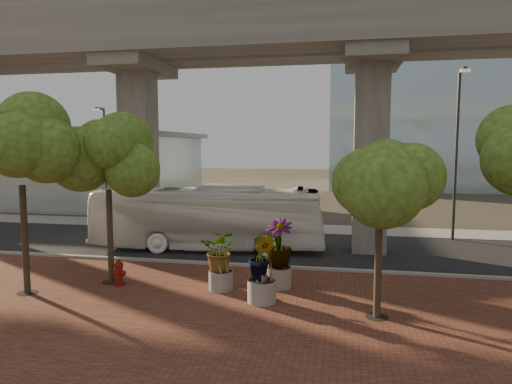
# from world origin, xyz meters

# --- Properties ---
(ground) EXTENTS (160.00, 160.00, 0.00)m
(ground) POSITION_xyz_m (0.00, 0.00, 0.00)
(ground) COLOR #3D392C
(ground) RESTS_ON ground
(brick_plaza) EXTENTS (70.00, 13.00, 0.06)m
(brick_plaza) POSITION_xyz_m (0.00, -8.00, 0.03)
(brick_plaza) COLOR brown
(brick_plaza) RESTS_ON ground
(asphalt_road) EXTENTS (90.00, 8.00, 0.04)m
(asphalt_road) POSITION_xyz_m (0.00, 2.00, 0.02)
(asphalt_road) COLOR black
(asphalt_road) RESTS_ON ground
(curb_strip) EXTENTS (70.00, 0.25, 0.16)m
(curb_strip) POSITION_xyz_m (0.00, -2.00, 0.08)
(curb_strip) COLOR #9E9A93
(curb_strip) RESTS_ON ground
(far_sidewalk) EXTENTS (90.00, 3.00, 0.06)m
(far_sidewalk) POSITION_xyz_m (0.00, 7.50, 0.03)
(far_sidewalk) COLOR #9E9A93
(far_sidewalk) RESTS_ON ground
(transit_viaduct) EXTENTS (72.00, 5.60, 12.40)m
(transit_viaduct) POSITION_xyz_m (0.00, 2.00, 7.29)
(transit_viaduct) COLOR gray
(transit_viaduct) RESTS_ON ground
(station_pavilion) EXTENTS (23.00, 13.00, 6.30)m
(station_pavilion) POSITION_xyz_m (-20.00, 16.00, 3.22)
(station_pavilion) COLOR #A0B2B7
(station_pavilion) RESTS_ON ground
(transit_bus) EXTENTS (11.73, 3.72, 3.22)m
(transit_bus) POSITION_xyz_m (-1.89, 0.95, 1.61)
(transit_bus) COLOR white
(transit_bus) RESTS_ON ground
(fire_hydrant) EXTENTS (0.48, 0.43, 0.96)m
(fire_hydrant) POSITION_xyz_m (-3.36, -5.50, 0.52)
(fire_hydrant) COLOR maroon
(fire_hydrant) RESTS_ON ground
(planter_front) EXTENTS (1.97, 1.97, 2.17)m
(planter_front) POSITION_xyz_m (0.50, -5.28, 1.38)
(planter_front) COLOR #A9A598
(planter_front) RESTS_ON ground
(planter_right) EXTENTS (2.35, 2.35, 2.51)m
(planter_right) POSITION_xyz_m (2.49, -4.62, 1.58)
(planter_right) COLOR #9B948C
(planter_right) RESTS_ON ground
(planter_left) EXTENTS (2.10, 2.10, 2.31)m
(planter_left) POSITION_xyz_m (2.18, -6.32, 1.46)
(planter_left) COLOR #ABA69A
(planter_left) RESTS_ON ground
(street_tree_far_west) EXTENTS (3.97, 3.97, 6.79)m
(street_tree_far_west) POSITION_xyz_m (-6.08, -6.97, 5.02)
(street_tree_far_west) COLOR #483C29
(street_tree_far_west) RESTS_ON ground
(street_tree_near_west) EXTENTS (3.78, 3.78, 6.36)m
(street_tree_near_west) POSITION_xyz_m (-3.81, -5.23, 4.67)
(street_tree_near_west) COLOR #483C29
(street_tree_near_west) RESTS_ON ground
(street_tree_near_east) EXTENTS (3.78, 3.78, 6.27)m
(street_tree_near_east) POSITION_xyz_m (5.83, -6.94, 4.59)
(street_tree_near_east) COLOR #483C29
(street_tree_near_east) RESTS_ON ground
(streetlamp_west) EXTENTS (0.38, 1.10, 7.62)m
(streetlamp_west) POSITION_xyz_m (-10.85, 7.02, 4.45)
(streetlamp_west) COLOR #2C2C31
(streetlamp_west) RESTS_ON ground
(streetlamp_east) EXTENTS (0.45, 1.33, 9.18)m
(streetlamp_east) POSITION_xyz_m (10.71, 5.58, 5.35)
(streetlamp_east) COLOR #292A2E
(streetlamp_east) RESTS_ON ground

